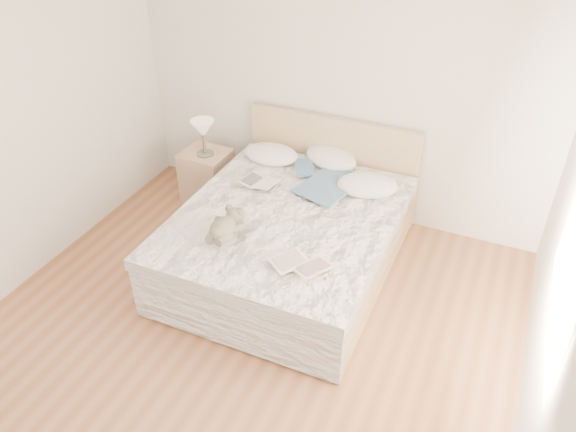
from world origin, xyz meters
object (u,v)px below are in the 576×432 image
at_px(teddy_bear, 223,235).
at_px(photo_book, 260,183).
at_px(table_lamp, 203,131).
at_px(bed, 291,236).
at_px(nightstand, 207,177).
at_px(childrens_book, 301,265).

bearing_deg(teddy_bear, photo_book, 96.44).
xyz_separation_m(table_lamp, photo_book, (0.78, -0.36, -0.19)).
xyz_separation_m(bed, nightstand, (-1.20, 0.62, -0.03)).
bearing_deg(childrens_book, bed, 151.54).
bearing_deg(teddy_bear, childrens_book, -6.15).
bearing_deg(photo_book, childrens_book, -39.16).
bearing_deg(nightstand, table_lamp, -53.86).
relative_size(bed, table_lamp, 5.92).
bearing_deg(table_lamp, bed, -26.33).
height_order(bed, childrens_book, bed).
bearing_deg(photo_book, nightstand, 163.85).
bearing_deg(teddy_bear, bed, 63.77).
bearing_deg(photo_book, bed, -18.74).
distance_m(nightstand, table_lamp, 0.54).
xyz_separation_m(photo_book, teddy_bear, (0.10, -0.84, 0.02)).
relative_size(bed, childrens_book, 5.61).
height_order(nightstand, teddy_bear, teddy_bear).
height_order(nightstand, table_lamp, table_lamp).
distance_m(bed, teddy_bear, 0.77).
height_order(table_lamp, teddy_bear, table_lamp).
relative_size(table_lamp, photo_book, 1.15).
xyz_separation_m(photo_book, childrens_book, (0.78, -0.90, 0.00)).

